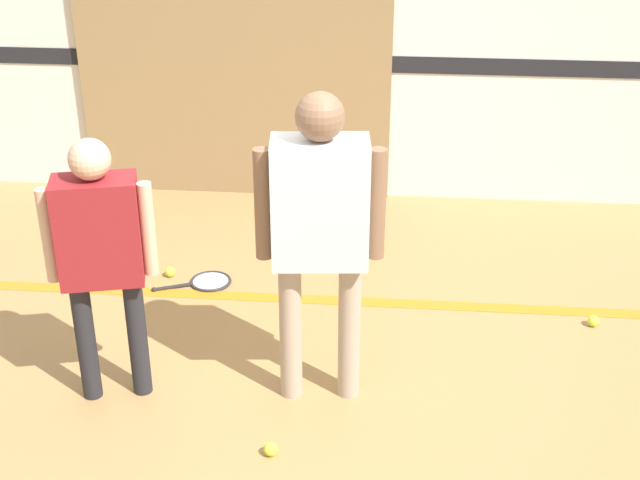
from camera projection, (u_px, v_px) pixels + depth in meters
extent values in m
plane|color=#A87F4C|center=(286.00, 411.00, 4.45)|extent=(16.00, 16.00, 0.00)
cube|color=black|center=(330.00, 63.00, 6.41)|extent=(16.00, 0.01, 0.12)
cube|color=#93754C|center=(234.00, 76.00, 6.49)|extent=(2.30, 0.05, 1.83)
cube|color=orange|center=(308.00, 299.00, 5.42)|extent=(14.40, 0.10, 0.01)
cylinder|color=tan|center=(291.00, 329.00, 4.41)|extent=(0.11, 0.11, 0.77)
cylinder|color=tan|center=(349.00, 329.00, 4.41)|extent=(0.11, 0.11, 0.77)
cube|color=silver|center=(320.00, 203.00, 4.10)|extent=(0.47, 0.29, 0.61)
sphere|color=brown|center=(320.00, 117.00, 3.91)|extent=(0.22, 0.22, 0.22)
cylinder|color=brown|center=(263.00, 204.00, 4.10)|extent=(0.08, 0.08, 0.54)
cylinder|color=brown|center=(377.00, 204.00, 4.11)|extent=(0.08, 0.08, 0.54)
cylinder|color=#232328|center=(86.00, 340.00, 4.42)|extent=(0.10, 0.10, 0.66)
cylinder|color=#232328|center=(137.00, 336.00, 4.45)|extent=(0.10, 0.10, 0.66)
cube|color=maroon|center=(98.00, 231.00, 4.17)|extent=(0.43, 0.30, 0.53)
sphere|color=#DBAD89|center=(89.00, 159.00, 4.01)|extent=(0.19, 0.19, 0.19)
cylinder|color=#DBAD89|center=(48.00, 236.00, 4.14)|extent=(0.07, 0.07, 0.47)
cylinder|color=#DBAD89|center=(148.00, 229.00, 4.20)|extent=(0.07, 0.07, 0.47)
torus|color=#28282D|center=(211.00, 281.00, 5.61)|extent=(0.34, 0.34, 0.02)
cylinder|color=silver|center=(211.00, 281.00, 5.61)|extent=(0.22, 0.22, 0.01)
cylinder|color=black|center=(173.00, 287.00, 5.54)|extent=(0.23, 0.11, 0.02)
sphere|color=black|center=(154.00, 290.00, 5.51)|extent=(0.03, 0.03, 0.03)
sphere|color=#CCE038|center=(270.00, 449.00, 4.14)|extent=(0.07, 0.07, 0.07)
sphere|color=#CCE038|center=(170.00, 272.00, 5.67)|extent=(0.07, 0.07, 0.07)
sphere|color=#CCE038|center=(593.00, 321.00, 5.14)|extent=(0.07, 0.07, 0.07)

